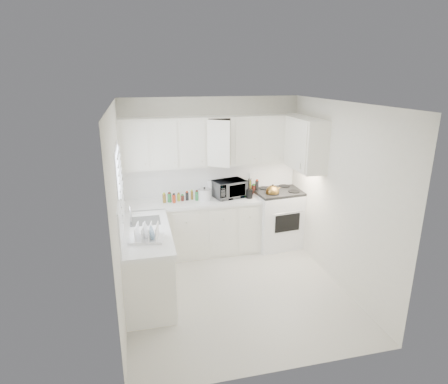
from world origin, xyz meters
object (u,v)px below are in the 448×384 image
object	(u,v)px
stove	(278,210)
dish_rack	(146,231)
tea_kettle	(272,191)
utensil_crock	(250,188)
rice_cooker	(205,193)
microwave	(229,187)

from	to	relation	value
stove	dish_rack	distance (m)	2.74
tea_kettle	utensil_crock	xyz separation A→B (m)	(-0.38, 0.07, 0.06)
utensil_crock	dish_rack	distance (m)	2.18
utensil_crock	stove	bearing A→B (deg)	9.49
tea_kettle	dish_rack	xyz separation A→B (m)	(-2.14, -1.24, -0.00)
tea_kettle	rice_cooker	bearing A→B (deg)	162.42
microwave	dish_rack	world-z (taller)	microwave
stove	tea_kettle	distance (m)	0.48
utensil_crock	dish_rack	world-z (taller)	utensil_crock
microwave	rice_cooker	distance (m)	0.44
stove	microwave	xyz separation A→B (m)	(-0.88, 0.04, 0.47)
microwave	dish_rack	xyz separation A→B (m)	(-1.44, -1.44, -0.06)
stove	microwave	size ratio (longest dim) A/B	2.49
dish_rack	utensil_crock	bearing A→B (deg)	47.24
stove	utensil_crock	size ratio (longest dim) A/B	3.70
stove	dish_rack	xyz separation A→B (m)	(-2.32, -1.40, 0.41)
tea_kettle	dish_rack	distance (m)	2.47
stove	utensil_crock	xyz separation A→B (m)	(-0.56, -0.09, 0.47)
dish_rack	microwave	bearing A→B (deg)	55.62
microwave	rice_cooker	world-z (taller)	microwave
utensil_crock	dish_rack	xyz separation A→B (m)	(-1.75, -1.30, -0.06)
dish_rack	tea_kettle	bearing A→B (deg)	40.69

